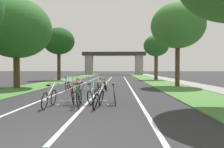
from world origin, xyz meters
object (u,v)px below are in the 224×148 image
Objects in this scene: bicycle_teal_0 at (94,95)px; bicycle_white_7 at (49,98)px; crowd_barrier_nearest at (83,93)px; bicycle_black_5 at (105,86)px; tree_left_oak_mid at (16,29)px; tree_right_oak_near at (156,46)px; tree_right_pine_near at (178,26)px; bicycle_green_8 at (79,97)px; bicycle_yellow_6 at (99,87)px; bicycle_purple_2 at (115,96)px; bicycle_orange_1 at (78,87)px; crowd_barrier_second at (88,84)px; tree_left_maple_mid at (59,41)px; bicycle_red_9 at (72,96)px; bicycle_silver_3 at (99,99)px; bicycle_blue_4 at (67,85)px.

bicycle_white_7 is (-1.68, -1.10, 0.02)m from bicycle_teal_0.
crowd_barrier_nearest reaches higher than bicycle_black_5.
tree_left_oak_mid reaches higher than tree_right_oak_near.
tree_right_pine_near reaches higher than tree_right_oak_near.
bicycle_yellow_6 is at bearing -98.08° from bicycle_green_8.
tree_right_pine_near is at bearing 58.08° from bicycle_purple_2.
crowd_barrier_nearest is 1.37× the size of bicycle_teal_0.
bicycle_white_7 is (-0.08, -5.62, 0.02)m from bicycle_orange_1.
bicycle_yellow_6 reaches higher than bicycle_green_8.
bicycle_teal_0 is 0.98m from bicycle_purple_2.
crowd_barrier_second is at bearing -89.93° from bicycle_green_8.
tree_left_maple_mid is 4.44× the size of bicycle_red_9.
bicycle_white_7 is at bearing -96.07° from crowd_barrier_second.
tree_right_oak_near is 22.84m from bicycle_silver_3.
tree_left_maple_mid is 4.40× the size of bicycle_teal_0.
bicycle_red_9 is at bearing 150.14° from bicycle_silver_3.
tree_right_oak_near is 3.85× the size of bicycle_silver_3.
bicycle_silver_3 is 0.97× the size of bicycle_green_8.
tree_left_maple_mid is 4.31× the size of bicycle_blue_4.
crowd_barrier_nearest is 1.34× the size of bicycle_blue_4.
bicycle_blue_4 is (-1.01, 1.09, 0.02)m from bicycle_orange_1.
tree_left_oak_mid is 7.55m from bicycle_orange_1.
bicycle_green_8 is (-0.08, -0.41, -0.13)m from crowd_barrier_nearest.
tree_left_oak_mid is 0.98× the size of tree_right_pine_near.
bicycle_black_5 is at bearing 59.97° from bicycle_yellow_6.
bicycle_orange_1 is at bearing -116.60° from tree_right_oak_near.
crowd_barrier_second is 1.34× the size of bicycle_blue_4.
bicycle_black_5 is at bearing -61.74° from tree_left_maple_mid.
crowd_barrier_nearest is 1.41m from bicycle_white_7.
bicycle_red_9 is (-0.47, 0.84, -0.03)m from bicycle_green_8.
bicycle_orange_1 is at bearing -69.33° from tree_left_maple_mid.
crowd_barrier_second is 1.36× the size of bicycle_teal_0.
bicycle_white_7 is 1.25m from bicycle_red_9.
bicycle_blue_4 reaches higher than bicycle_green_8.
bicycle_yellow_6 reaches higher than bicycle_orange_1.
tree_right_oak_near is 3.80× the size of bicycle_orange_1.
bicycle_blue_4 is at bearing -71.58° from tree_left_maple_mid.
bicycle_green_8 is at bearing -153.92° from bicycle_purple_2.
tree_right_oak_near is 17.62m from crowd_barrier_second.
bicycle_green_8 is 0.96m from bicycle_red_9.
crowd_barrier_nearest reaches higher than bicycle_red_9.
tree_left_oak_mid is 4.27× the size of bicycle_black_5.
bicycle_green_8 is at bearing -50.59° from tree_left_oak_mid.
tree_right_oak_near is (13.50, 1.36, -0.55)m from tree_left_maple_mid.
crowd_barrier_nearest is at bearing -117.11° from bicycle_teal_0.
bicycle_red_9 is at bearing -128.15° from tree_right_pine_near.
bicycle_green_8 reaches higher than bicycle_black_5.
bicycle_black_5 is (-6.24, -14.87, -4.45)m from tree_right_oak_near.
bicycle_teal_0 is at bearing -107.33° from tree_right_oak_near.
bicycle_orange_1 is at bearing -25.38° from tree_left_oak_mid.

